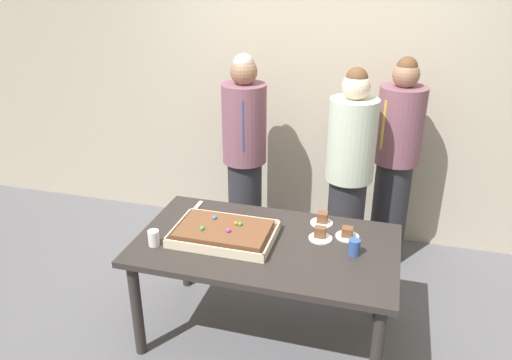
% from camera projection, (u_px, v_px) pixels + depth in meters
% --- Properties ---
extents(ground_plane, '(12.00, 12.00, 0.00)m').
position_uv_depth(ground_plane, '(265.00, 333.00, 3.42)').
color(ground_plane, '#5B5B60').
extents(interior_back_panel, '(8.00, 0.12, 3.00)m').
position_uv_depth(interior_back_panel, '(315.00, 68.00, 4.21)').
color(interior_back_panel, '#B2A893').
rests_on(interior_back_panel, ground_plane).
extents(party_table, '(1.63, 0.92, 0.73)m').
position_uv_depth(party_table, '(266.00, 254.00, 3.16)').
color(party_table, '#2D2826').
rests_on(party_table, ground_plane).
extents(sheet_cake, '(0.64, 0.43, 0.10)m').
position_uv_depth(sheet_cake, '(224.00, 233.00, 3.16)').
color(sheet_cake, beige).
rests_on(sheet_cake, party_table).
extents(plated_slice_near_left, '(0.15, 0.15, 0.07)m').
position_uv_depth(plated_slice_near_left, '(347.00, 234.00, 3.17)').
color(plated_slice_near_left, white).
rests_on(plated_slice_near_left, party_table).
extents(plated_slice_near_right, '(0.15, 0.15, 0.08)m').
position_uv_depth(plated_slice_near_right, '(320.00, 235.00, 3.16)').
color(plated_slice_near_right, white).
rests_on(plated_slice_near_right, party_table).
extents(plated_slice_far_left, '(0.15, 0.15, 0.08)m').
position_uv_depth(plated_slice_far_left, '(322.00, 220.00, 3.34)').
color(plated_slice_far_left, white).
rests_on(plated_slice_far_left, party_table).
extents(drink_cup_nearest, '(0.07, 0.07, 0.10)m').
position_uv_depth(drink_cup_nearest, '(154.00, 238.00, 3.08)').
color(drink_cup_nearest, white).
rests_on(drink_cup_nearest, party_table).
extents(drink_cup_middle, '(0.07, 0.07, 0.10)m').
position_uv_depth(drink_cup_middle, '(354.00, 247.00, 2.98)').
color(drink_cup_middle, '#2D5199').
rests_on(drink_cup_middle, party_table).
extents(cake_server_utensil, '(0.03, 0.20, 0.01)m').
position_uv_depth(cake_server_utensil, '(196.00, 208.00, 3.55)').
color(cake_server_utensil, silver).
rests_on(cake_server_utensil, party_table).
extents(person_serving_front, '(0.35, 0.35, 1.68)m').
position_uv_depth(person_serving_front, '(349.00, 177.00, 3.71)').
color(person_serving_front, '#28282D').
rests_on(person_serving_front, ground_plane).
extents(person_green_shirt_behind, '(0.36, 0.36, 1.69)m').
position_uv_depth(person_green_shirt_behind, '(245.00, 153.00, 4.13)').
color(person_green_shirt_behind, '#28282D').
rests_on(person_green_shirt_behind, ground_plane).
extents(person_striped_tie_right, '(0.35, 0.35, 1.71)m').
position_uv_depth(person_striped_tie_right, '(395.00, 163.00, 3.92)').
color(person_striped_tie_right, '#28282D').
rests_on(person_striped_tie_right, ground_plane).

